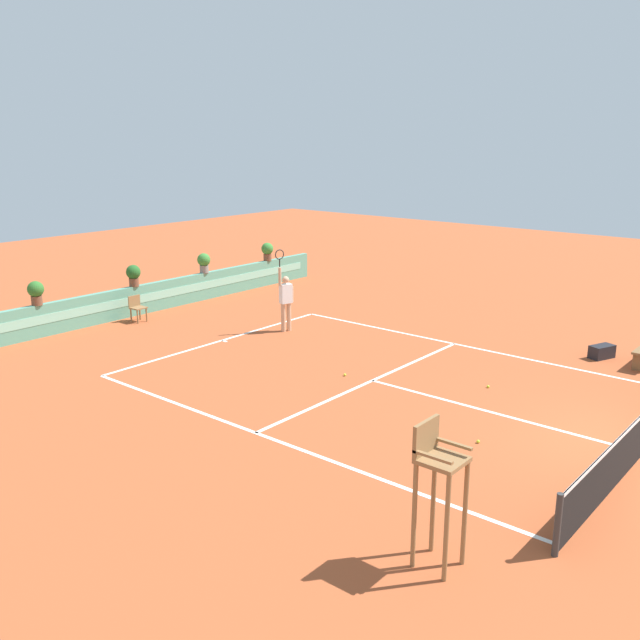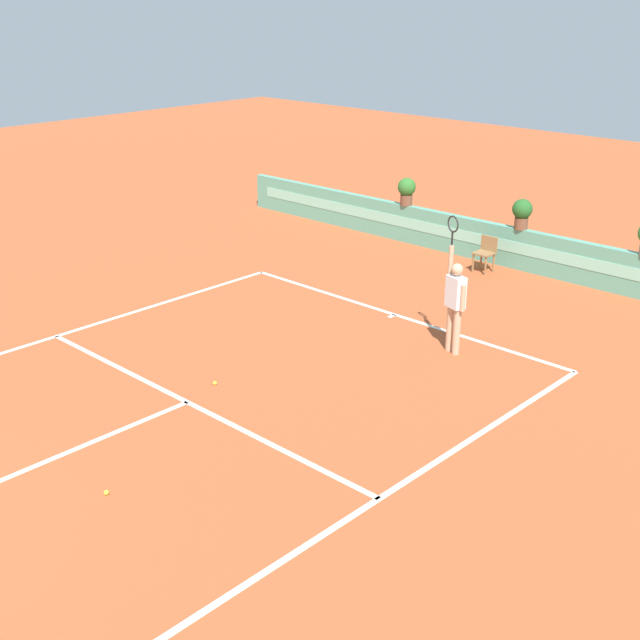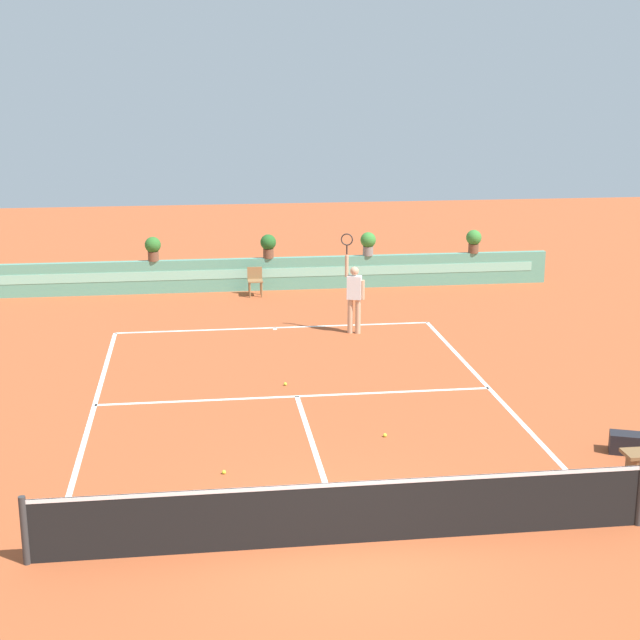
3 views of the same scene
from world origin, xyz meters
name	(u,v)px [view 2 (image 2 of 3)]	position (x,y,z in m)	size (l,w,h in m)	color
ground_plane	(168,410)	(0.00, 6.00, 0.00)	(60.00, 60.00, 0.00)	#A84C28
court_lines	(202,396)	(0.00, 6.72, 0.00)	(8.32, 11.94, 0.01)	white
back_wall_barrier	(511,247)	(0.00, 16.39, 0.50)	(18.00, 0.21, 1.00)	#599E84
ball_kid_chair	(486,252)	(-0.25, 15.66, 0.48)	(0.44, 0.44, 0.85)	olive
tennis_player	(455,299)	(1.98, 11.12, 1.05)	(0.60, 0.32, 2.58)	tan
tennis_ball_near_baseline	(215,383)	(-0.17, 7.14, 0.03)	(0.07, 0.07, 0.07)	#CCE033
tennis_ball_mid_court	(106,493)	(1.37, 3.95, 0.03)	(0.07, 0.07, 0.07)	#CCE033
potted_plant_centre	(522,212)	(0.21, 16.39, 1.41)	(0.48, 0.48, 0.72)	brown
potted_plant_left	(407,190)	(-3.26, 16.39, 1.41)	(0.48, 0.48, 0.72)	brown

